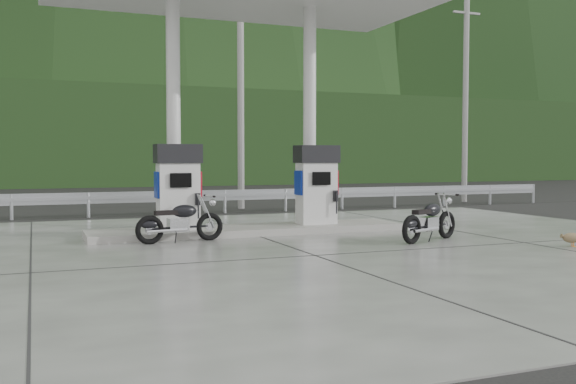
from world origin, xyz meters
name	(u,v)px	position (x,y,z in m)	size (l,w,h in m)	color
ground	(293,249)	(0.00, 0.00, 0.00)	(160.00, 160.00, 0.00)	black
forecourt_apron	(293,248)	(0.00, 0.00, 0.01)	(18.00, 14.00, 0.02)	slate
pump_island	(250,230)	(0.00, 2.50, 0.10)	(7.00, 1.40, 0.15)	gray
gas_pump_left	(178,187)	(-1.60, 2.50, 1.07)	(0.95, 0.55, 1.80)	silver
gas_pump_right	(316,185)	(1.60, 2.50, 1.07)	(0.95, 0.55, 1.80)	silver
canopy_column_left	(173,112)	(-1.60, 2.90, 2.67)	(0.30, 0.30, 5.00)	silver
canopy_column_right	(310,116)	(1.60, 2.90, 2.67)	(0.30, 0.30, 5.00)	silver
guardrail	(192,191)	(0.00, 8.00, 0.71)	(26.00, 0.16, 1.42)	#A8ACB0
road	(170,206)	(0.00, 11.50, 0.00)	(60.00, 7.00, 0.01)	black
utility_pole_b	(241,88)	(2.00, 9.50, 4.00)	(0.22, 0.22, 8.00)	gray
utility_pole_c	(465,98)	(11.00, 9.50, 4.00)	(0.22, 0.22, 8.00)	gray
tree_band	(110,137)	(0.00, 30.00, 3.00)	(80.00, 6.00, 6.00)	black
forested_hills	(78,174)	(0.00, 60.00, 0.00)	(100.00, 40.00, 140.00)	black
motorcycle_left	(180,222)	(-1.76, 1.57, 0.42)	(1.68, 0.53, 0.80)	black
motorcycle_right	(430,221)	(2.92, -0.09, 0.43)	(1.71, 0.54, 0.81)	black
duck	(572,238)	(4.94, -1.76, 0.18)	(0.44, 0.12, 0.32)	brown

